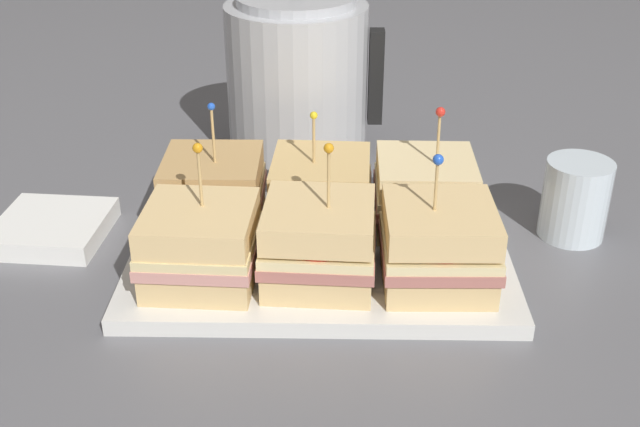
% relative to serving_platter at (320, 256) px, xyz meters
% --- Properties ---
extents(ground_plane, '(6.00, 6.00, 0.00)m').
position_rel_serving_platter_xyz_m(ground_plane, '(0.00, 0.00, -0.01)').
color(ground_plane, slate).
extents(serving_platter, '(0.42, 0.28, 0.02)m').
position_rel_serving_platter_xyz_m(serving_platter, '(0.00, 0.00, 0.00)').
color(serving_platter, silver).
rests_on(serving_platter, ground_plane).
extents(sandwich_front_left, '(0.12, 0.12, 0.15)m').
position_rel_serving_platter_xyz_m(sandwich_front_left, '(-0.12, -0.06, 0.05)').
color(sandwich_front_left, '#DBB77A').
rests_on(sandwich_front_left, serving_platter).
extents(sandwich_front_center, '(0.12, 0.12, 0.16)m').
position_rel_serving_platter_xyz_m(sandwich_front_center, '(0.00, -0.06, 0.05)').
color(sandwich_front_center, '#DBB77A').
rests_on(sandwich_front_center, serving_platter).
extents(sandwich_front_right, '(0.12, 0.12, 0.15)m').
position_rel_serving_platter_xyz_m(sandwich_front_right, '(0.12, -0.06, 0.05)').
color(sandwich_front_right, '#DBB77A').
rests_on(sandwich_front_right, serving_platter).
extents(sandwich_back_left, '(0.12, 0.12, 0.15)m').
position_rel_serving_platter_xyz_m(sandwich_back_left, '(-0.13, 0.06, 0.05)').
color(sandwich_back_left, tan).
rests_on(sandwich_back_left, serving_platter).
extents(sandwich_back_center, '(0.12, 0.12, 0.14)m').
position_rel_serving_platter_xyz_m(sandwich_back_center, '(-0.00, 0.06, 0.05)').
color(sandwich_back_center, tan).
rests_on(sandwich_back_center, serving_platter).
extents(sandwich_back_right, '(0.12, 0.12, 0.15)m').
position_rel_serving_platter_xyz_m(sandwich_back_right, '(0.12, 0.06, 0.05)').
color(sandwich_back_right, beige).
rests_on(sandwich_back_right, serving_platter).
extents(kettle_steel, '(0.22, 0.19, 0.25)m').
position_rel_serving_platter_xyz_m(kettle_steel, '(-0.04, 0.29, 0.11)').
color(kettle_steel, '#B7BABF').
rests_on(kettle_steel, ground_plane).
extents(drinking_glass, '(0.08, 0.08, 0.10)m').
position_rel_serving_platter_xyz_m(drinking_glass, '(0.30, 0.07, 0.04)').
color(drinking_glass, silver).
rests_on(drinking_glass, ground_plane).
extents(napkin_stack, '(0.13, 0.13, 0.02)m').
position_rel_serving_platter_xyz_m(napkin_stack, '(-0.32, 0.05, 0.00)').
color(napkin_stack, white).
rests_on(napkin_stack, ground_plane).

